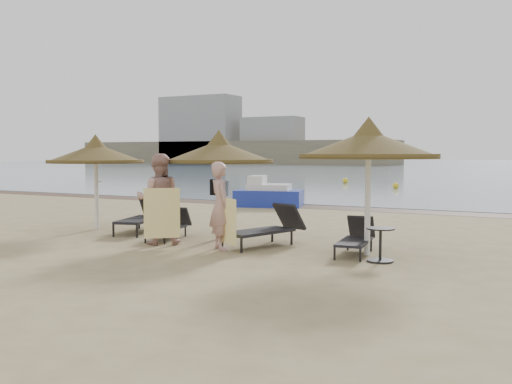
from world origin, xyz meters
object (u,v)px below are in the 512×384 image
palapa_center (219,152)px  lounger_far_right (356,237)px  palapa_left (96,154)px  person_right (220,199)px  lounger_near_left (171,225)px  palapa_right (368,145)px  lounger_near_right (268,227)px  pedal_boat (268,195)px  person_left (159,192)px  side_table (380,246)px  lounger_far_left (143,216)px

palapa_center → lounger_far_right: bearing=-5.8°
palapa_left → person_right: 4.82m
lounger_near_left → person_right: bearing=-35.1°
palapa_center → lounger_near_left: size_ratio=1.57×
palapa_right → lounger_near_right: (-2.29, 0.15, -1.81)m
lounger_near_right → pedal_boat: bearing=135.1°
lounger_near_right → pedal_boat: pedal_boat is taller
lounger_far_right → person_right: size_ratio=0.78×
lounger_near_right → person_left: bearing=-138.1°
palapa_right → lounger_near_left: 5.21m
person_left → pedal_boat: bearing=-112.8°
palapa_left → person_right: bearing=-14.5°
palapa_right → pedal_boat: bearing=127.2°
palapa_right → lounger_near_right: palapa_right is taller
palapa_center → person_right: palapa_center is taller
side_table → pedal_boat: bearing=127.2°
lounger_far_left → person_left: size_ratio=0.91×
lounger_far_left → lounger_far_right: bearing=-21.1°
lounger_near_right → pedal_boat: 9.21m
palapa_center → side_table: (4.16, -1.00, -1.76)m
lounger_near_right → person_left: (-2.27, -0.98, 0.78)m
person_right → pedal_boat: 9.84m
lounger_far_right → person_right: bearing=-168.6°
palapa_center → lounger_far_right: (3.49, -0.36, -1.74)m
palapa_right → person_right: (-2.96, -0.80, -1.13)m
person_right → lounger_near_right: bearing=-83.9°
palapa_center → person_left: size_ratio=1.11×
lounger_far_left → lounger_near_right: lounger_far_left is taller
person_right → pedal_boat: size_ratio=0.77×
palapa_center → lounger_near_left: 2.11m
lounger_near_left → lounger_near_right: lounger_near_right is taller
lounger_far_left → person_right: 3.63m
lounger_far_left → lounger_far_right: lounger_far_left is taller
palapa_left → palapa_center: bearing=0.9°
palapa_right → palapa_left: bearing=177.1°
person_left → pedal_boat: size_ratio=0.84×
palapa_left → palapa_right: size_ratio=0.92×
person_left → side_table: bearing=149.1°
lounger_near_right → lounger_near_left: bearing=-158.4°
lounger_far_right → pedal_boat: 10.33m
lounger_far_left → side_table: (6.63, -1.23, -0.11)m
person_right → palapa_center: bearing=-16.8°
person_left → person_right: 1.61m
lounger_near_right → lounger_far_right: bearing=16.8°
palapa_left → lounger_far_right: 7.49m
palapa_center → side_table: palapa_center is taller
palapa_left → lounger_near_right: (5.25, -0.23, -1.62)m
palapa_right → pedal_boat: palapa_right is taller
lounger_near_left → lounger_near_right: size_ratio=0.79×
lounger_far_left → pedal_boat: pedal_boat is taller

